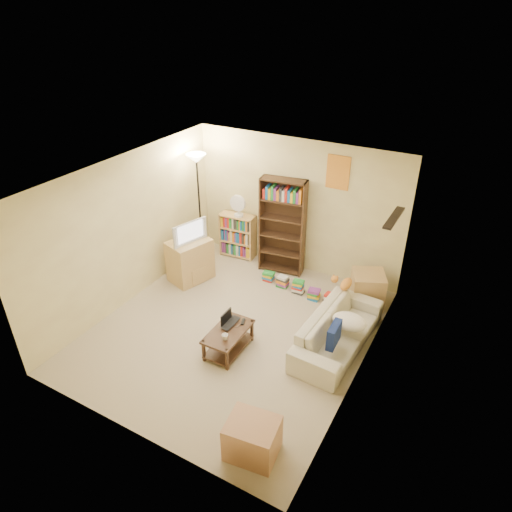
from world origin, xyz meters
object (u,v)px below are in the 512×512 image
at_px(tabby_cat, 344,283).
at_px(coffee_table, 228,338).
at_px(sofa, 338,331).
at_px(floor_lamp, 198,177).
at_px(laptop, 233,324).
at_px(short_bookshelf, 238,236).
at_px(end_cabinet, 252,438).
at_px(tall_bookshelf, 282,225).
at_px(side_table, 367,289).
at_px(television, 188,231).
at_px(tv_stand, 190,260).
at_px(mug, 225,337).
at_px(desk_fan, 238,205).

relative_size(tabby_cat, coffee_table, 0.53).
bearing_deg(sofa, floor_lamp, 73.32).
bearing_deg(laptop, short_bookshelf, 30.98).
bearing_deg(end_cabinet, sofa, 84.93).
bearing_deg(tall_bookshelf, tabby_cat, -36.11).
bearing_deg(floor_lamp, tabby_cat, -8.12).
height_order(laptop, side_table, side_table).
height_order(sofa, tabby_cat, tabby_cat).
distance_m(floor_lamp, side_table, 3.61).
xyz_separation_m(television, floor_lamp, (-0.25, 0.72, 0.72)).
distance_m(sofa, tv_stand, 3.05).
bearing_deg(floor_lamp, tv_stand, -71.23).
bearing_deg(side_table, tabby_cat, -117.07).
bearing_deg(mug, sofa, 39.35).
xyz_separation_m(television, end_cabinet, (2.82, -2.68, -0.75)).
distance_m(sofa, floor_lamp, 3.75).
height_order(tabby_cat, end_cabinet, tabby_cat).
distance_m(laptop, tv_stand, 2.04).
relative_size(short_bookshelf, desk_fan, 2.04).
height_order(tabby_cat, side_table, tabby_cat).
distance_m(mug, tall_bookshelf, 2.68).
distance_m(sofa, tall_bookshelf, 2.38).
height_order(tabby_cat, television, television).
distance_m(tabby_cat, coffee_table, 2.03).
height_order(coffee_table, television, television).
distance_m(mug, tv_stand, 2.29).
bearing_deg(sofa, television, 84.62).
height_order(laptop, end_cabinet, end_cabinet).
bearing_deg(desk_fan, floor_lamp, -147.11).
xyz_separation_m(coffee_table, end_cabinet, (1.17, -1.35, 0.01)).
relative_size(laptop, mug, 3.86).
relative_size(floor_lamp, end_cabinet, 3.73).
xyz_separation_m(short_bookshelf, desk_fan, (0.05, -0.04, 0.68)).
relative_size(laptop, floor_lamp, 0.17).
bearing_deg(floor_lamp, mug, -48.77).
bearing_deg(mug, floor_lamp, 131.23).
xyz_separation_m(laptop, floor_lamp, (-1.90, 1.91, 1.32)).
xyz_separation_m(laptop, short_bookshelf, (-1.34, 2.35, 0.07)).
xyz_separation_m(coffee_table, laptop, (-0.00, 0.14, 0.15)).
xyz_separation_m(laptop, side_table, (1.42, 1.99, -0.08)).
height_order(sofa, desk_fan, desk_fan).
bearing_deg(coffee_table, television, 140.41).
bearing_deg(laptop, tabby_cat, -36.87).
relative_size(coffee_table, television, 1.19).
bearing_deg(tall_bookshelf, short_bookshelf, 166.89).
bearing_deg(tabby_cat, sofa, -74.52).
xyz_separation_m(tv_stand, floor_lamp, (-0.25, 0.72, 1.31)).
height_order(tv_stand, tall_bookshelf, tall_bookshelf).
xyz_separation_m(tabby_cat, end_cabinet, (0.01, -2.97, -0.39)).
height_order(floor_lamp, side_table, floor_lamp).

